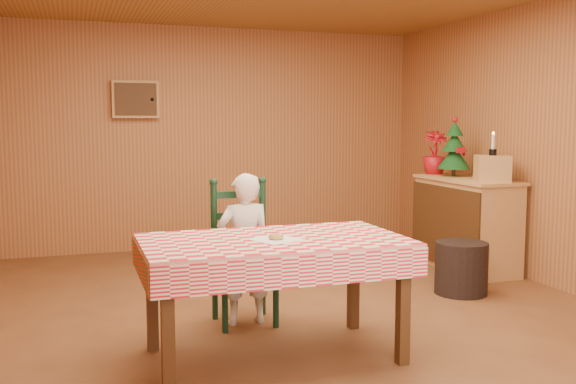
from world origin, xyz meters
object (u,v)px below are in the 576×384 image
object	(u,v)px
crate	(492,169)
storage_bin	(461,268)
seated_child	(244,249)
ladder_chair	(243,255)
shelf_unit	(465,223)
dining_table	(274,251)
christmas_tree	(454,149)

from	to	relation	value
crate	storage_bin	size ratio (longest dim) A/B	0.66
seated_child	storage_bin	distance (m)	2.04
ladder_chair	shelf_unit	distance (m)	2.77
dining_table	crate	size ratio (longest dim) A/B	5.52
seated_child	shelf_unit	distance (m)	2.79
dining_table	ladder_chair	distance (m)	0.81
ladder_chair	dining_table	bearing A→B (deg)	-90.00
seated_child	shelf_unit	size ratio (longest dim) A/B	0.91
shelf_unit	dining_table	bearing A→B (deg)	-145.84
dining_table	storage_bin	size ratio (longest dim) A/B	3.64
dining_table	storage_bin	bearing A→B (deg)	24.91
christmas_tree	storage_bin	distance (m)	1.58
christmas_tree	storage_bin	world-z (taller)	christmas_tree
shelf_unit	storage_bin	world-z (taller)	shelf_unit
seated_child	crate	bearing A→B (deg)	-166.37
dining_table	christmas_tree	xyz separation A→B (m)	(2.60, 2.01, 0.52)
ladder_chair	seated_child	world-z (taller)	seated_child
seated_child	storage_bin	world-z (taller)	seated_child
storage_bin	crate	bearing A→B (deg)	35.68
ladder_chair	crate	size ratio (longest dim) A/B	3.60
ladder_chair	christmas_tree	distance (m)	2.96
ladder_chair	christmas_tree	world-z (taller)	christmas_tree
dining_table	seated_child	world-z (taller)	seated_child
christmas_tree	seated_child	bearing A→B (deg)	-153.80
seated_child	shelf_unit	xyz separation A→B (m)	(2.60, 1.03, -0.10)
dining_table	shelf_unit	xyz separation A→B (m)	(2.60, 1.76, -0.22)
shelf_unit	storage_bin	xyz separation A→B (m)	(-0.59, -0.83, -0.24)
storage_bin	christmas_tree	bearing A→B (deg)	60.95
ladder_chair	storage_bin	distance (m)	2.03
dining_table	seated_child	bearing A→B (deg)	90.00
christmas_tree	storage_bin	xyz separation A→B (m)	(-0.60, -1.08, -0.98)
shelf_unit	christmas_tree	distance (m)	0.79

